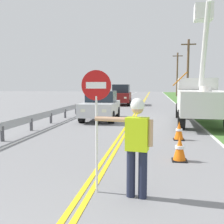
% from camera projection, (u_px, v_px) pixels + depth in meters
% --- Properties ---
extents(centerline_yellow_left, '(0.11, 110.00, 0.01)m').
position_uv_depth(centerline_yellow_left, '(137.00, 111.00, 20.93)').
color(centerline_yellow_left, yellow).
rests_on(centerline_yellow_left, ground).
extents(centerline_yellow_right, '(0.11, 110.00, 0.01)m').
position_uv_depth(centerline_yellow_right, '(139.00, 111.00, 20.90)').
color(centerline_yellow_right, yellow).
rests_on(centerline_yellow_right, ground).
extents(edge_line_right, '(0.12, 110.00, 0.01)m').
position_uv_depth(edge_line_right, '(184.00, 111.00, 20.35)').
color(edge_line_right, silver).
rests_on(edge_line_right, ground).
extents(edge_line_left, '(0.12, 110.00, 0.01)m').
position_uv_depth(edge_line_left, '(94.00, 110.00, 21.49)').
color(edge_line_left, silver).
rests_on(edge_line_left, ground).
extents(flagger_worker, '(1.08, 0.31, 1.83)m').
position_uv_depth(flagger_worker, '(136.00, 141.00, 4.69)').
color(flagger_worker, '#1E2338').
rests_on(flagger_worker, ground).
extents(stop_sign_paddle, '(0.56, 0.04, 2.33)m').
position_uv_depth(stop_sign_paddle, '(96.00, 104.00, 4.85)').
color(stop_sign_paddle, silver).
rests_on(stop_sign_paddle, ground).
extents(utility_bucket_truck, '(3.00, 6.92, 6.14)m').
position_uv_depth(utility_bucket_truck, '(199.00, 96.00, 14.23)').
color(utility_bucket_truck, silver).
rests_on(utility_bucket_truck, ground).
extents(oncoming_sedan_nearest, '(1.99, 4.14, 1.70)m').
position_uv_depth(oncoming_sedan_nearest, '(101.00, 106.00, 15.33)').
color(oncoming_sedan_nearest, silver).
rests_on(oncoming_sedan_nearest, ground).
extents(oncoming_suv_second, '(2.07, 4.68, 2.10)m').
position_uv_depth(oncoming_suv_second, '(121.00, 95.00, 26.95)').
color(oncoming_suv_second, maroon).
rests_on(oncoming_suv_second, ground).
extents(utility_pole_mid, '(1.80, 0.28, 7.66)m').
position_uv_depth(utility_pole_mid, '(188.00, 69.00, 32.58)').
color(utility_pole_mid, brown).
rests_on(utility_pole_mid, ground).
extents(utility_pole_far, '(1.80, 0.28, 7.90)m').
position_uv_depth(utility_pole_far, '(177.00, 74.00, 47.75)').
color(utility_pole_far, brown).
rests_on(utility_pole_far, ground).
extents(traffic_cone_lead, '(0.40, 0.40, 0.70)m').
position_uv_depth(traffic_cone_lead, '(180.00, 149.00, 7.06)').
color(traffic_cone_lead, orange).
rests_on(traffic_cone_lead, ground).
extents(traffic_cone_mid, '(0.40, 0.40, 0.70)m').
position_uv_depth(traffic_cone_mid, '(179.00, 131.00, 9.76)').
color(traffic_cone_mid, orange).
rests_on(traffic_cone_mid, ground).
extents(guardrail_left_shoulder, '(0.10, 32.00, 0.71)m').
position_uv_depth(guardrail_left_shoulder, '(71.00, 108.00, 17.35)').
color(guardrail_left_shoulder, '#9EA0A3').
rests_on(guardrail_left_shoulder, ground).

